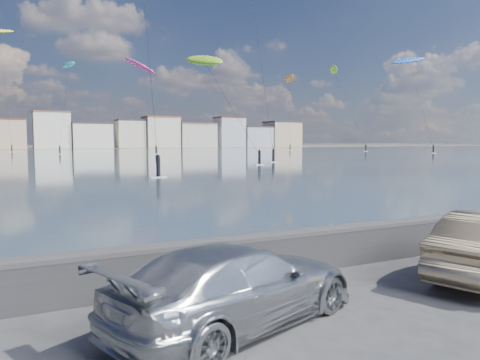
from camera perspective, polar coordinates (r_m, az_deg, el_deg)
name	(u,v)px	position (r m, az deg, el deg)	size (l,w,h in m)	color
ground	(291,325)	(8.59, 6.18, -17.16)	(700.00, 700.00, 0.00)	#333335
bay_water	(33,157)	(98.34, -23.90, 2.60)	(500.00, 177.00, 0.00)	#313F51
far_shore_strip	(20,148)	(206.77, -25.26, 3.53)	(500.00, 60.00, 0.00)	#4C473D
seawall	(226,258)	(10.67, -1.73, -9.44)	(400.00, 0.36, 1.08)	#28282B
far_buildings	(24,133)	(192.80, -24.84, 5.27)	(240.79, 13.26, 14.60)	#B2B7C6
car_silver	(237,285)	(8.30, -0.36, -12.62)	(2.03, 4.98, 1.45)	#AEB1B5
kitesurfer_5	(409,62)	(128.78, 19.86, 13.42)	(9.56, 9.21, 24.98)	blue
kitesurfer_6	(0,33)	(154.50, -27.26, 15.65)	(8.63, 14.11, 35.48)	yellow
kitesurfer_7	(204,61)	(70.49, -4.38, 14.22)	(5.90, 16.55, 16.76)	#8CD826
kitesurfer_12	(334,71)	(148.11, 11.39, 12.90)	(6.84, 16.56, 26.07)	#8CD826
kitesurfer_15	(69,66)	(128.06, -20.17, 12.95)	(6.33, 18.04, 22.78)	#19BFBF
kitesurfer_16	(140,66)	(117.73, -12.15, 13.40)	(7.75, 13.01, 24.17)	#E5338C
kitesurfer_17	(289,79)	(158.84, 6.04, 12.10)	(7.85, 11.96, 24.51)	orange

